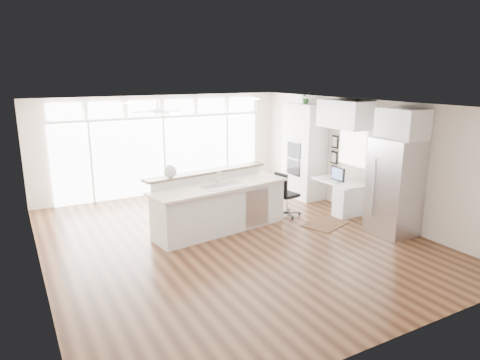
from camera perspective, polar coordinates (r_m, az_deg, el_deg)
floor at (r=8.80m, az=-1.27°, el=-7.86°), size 7.00×8.00×0.02m
ceiling at (r=8.18m, az=-1.37°, el=10.05°), size 7.00×8.00×0.02m
wall_back at (r=12.01m, az=-10.25°, el=4.62°), size 7.00×0.04×2.70m
wall_front at (r=5.33m, az=19.28°, el=-7.90°), size 7.00×0.04×2.70m
wall_left at (r=7.49m, az=-25.79°, el=-2.25°), size 0.04×8.00×2.70m
wall_right at (r=10.44m, az=15.98°, el=2.90°), size 0.04×8.00×2.70m
glass_wall at (r=12.00m, az=-10.09°, el=3.17°), size 5.80×0.06×2.08m
transom_row at (r=11.83m, az=-10.37°, el=9.51°), size 5.90×0.06×0.40m
desk_window at (r=10.59m, az=14.76°, el=4.23°), size 0.04×0.85×0.85m
ceiling_fan at (r=10.58m, az=-10.96°, el=9.52°), size 1.16×1.16×0.32m
recessed_lights at (r=8.36m, az=-2.01°, el=9.99°), size 3.40×3.00×0.02m
oven_cabinet at (r=11.57m, az=8.52°, el=3.84°), size 0.64×1.20×2.50m
desk_nook at (r=10.62m, az=13.07°, el=-2.11°), size 0.72×1.30×0.76m
upper_cabinets at (r=10.29m, az=13.85°, el=8.52°), size 0.64×1.30×0.64m
refrigerator at (r=9.34m, az=19.92°, el=-0.88°), size 0.76×0.90×2.00m
fridge_cabinet at (r=9.16m, az=20.85°, el=7.05°), size 0.64×0.90×0.60m
framed_photos at (r=11.06m, az=12.51°, el=3.98°), size 0.06×0.22×0.80m
kitchen_island at (r=9.06m, az=-2.60°, el=-3.04°), size 3.21×1.60×1.22m
rug at (r=9.77m, az=11.32°, el=-5.75°), size 1.15×0.99×0.01m
office_chair at (r=10.03m, az=6.30°, el=-1.92°), size 0.62×0.58×1.05m
fishbowl at (r=8.72m, az=-9.29°, el=1.17°), size 0.34×0.34×0.27m
monitor at (r=10.43m, az=12.92°, el=0.82°), size 0.09×0.45×0.38m
keyboard at (r=10.36m, az=12.16°, el=-0.24°), size 0.14×0.36×0.02m
potted_plant at (r=11.41m, az=8.77°, el=10.63°), size 0.30×0.33×0.24m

